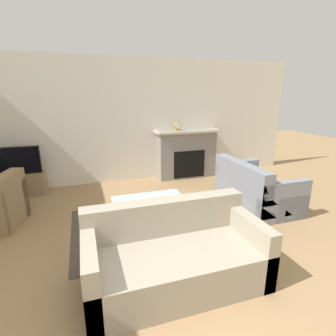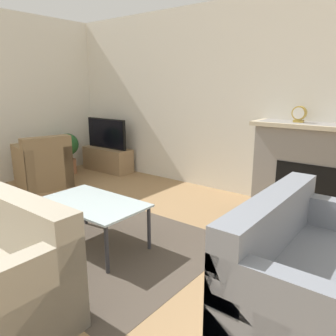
# 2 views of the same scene
# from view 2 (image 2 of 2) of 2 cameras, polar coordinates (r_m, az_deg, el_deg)

# --- Properties ---
(wall_back) EXTENTS (8.57, 0.06, 2.70)m
(wall_back) POSITION_cam_2_polar(r_m,az_deg,el_deg) (5.02, 7.62, 11.67)
(wall_back) COLOR silver
(wall_back) RESTS_ON ground_plane
(area_rug) EXTENTS (2.25, 1.82, 0.00)m
(area_rug) POSITION_cam_2_polar(r_m,az_deg,el_deg) (3.52, -11.58, -12.45)
(area_rug) COLOR #4C4238
(area_rug) RESTS_ON ground_plane
(fireplace) EXTENTS (1.50, 0.43, 1.13)m
(fireplace) POSITION_cam_2_polar(r_m,az_deg,el_deg) (4.32, 23.96, -0.04)
(fireplace) COLOR gray
(fireplace) RESTS_ON ground_plane
(tv_stand) EXTENTS (1.00, 0.37, 0.43)m
(tv_stand) POSITION_cam_2_polar(r_m,az_deg,el_deg) (6.24, -10.46, 1.52)
(tv_stand) COLOR #997A56
(tv_stand) RESTS_ON ground_plane
(tv) EXTENTS (0.94, 0.06, 0.54)m
(tv) POSITION_cam_2_polar(r_m,az_deg,el_deg) (6.15, -10.68, 5.93)
(tv) COLOR black
(tv) RESTS_ON tv_stand
(couch_loveseat) EXTENTS (0.91, 1.46, 0.82)m
(couch_loveseat) POSITION_cam_2_polar(r_m,az_deg,el_deg) (2.54, 23.60, -17.09)
(couch_loveseat) COLOR gray
(couch_loveseat) RESTS_ON ground_plane
(armchair_by_window) EXTENTS (0.92, 0.88, 0.82)m
(armchair_by_window) POSITION_cam_2_polar(r_m,az_deg,el_deg) (5.52, -20.89, 0.10)
(armchair_by_window) COLOR #8C704C
(armchair_by_window) RESTS_ON ground_plane
(coffee_table) EXTENTS (1.05, 0.62, 0.46)m
(coffee_table) POSITION_cam_2_polar(r_m,az_deg,el_deg) (3.31, -12.90, -6.44)
(coffee_table) COLOR #333338
(coffee_table) RESTS_ON ground_plane
(potted_plant) EXTENTS (0.39, 0.39, 0.73)m
(potted_plant) POSITION_cam_2_polar(r_m,az_deg,el_deg) (6.16, -17.04, 3.11)
(potted_plant) COLOR #AD704C
(potted_plant) RESTS_ON ground_plane
(mantel_clock) EXTENTS (0.17, 0.07, 0.20)m
(mantel_clock) POSITION_cam_2_polar(r_m,az_deg,el_deg) (4.28, 21.89, 8.75)
(mantel_clock) COLOR #B79338
(mantel_clock) RESTS_ON fireplace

